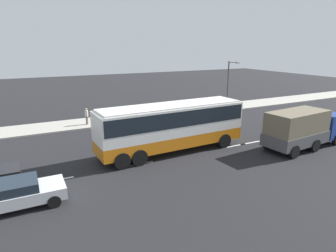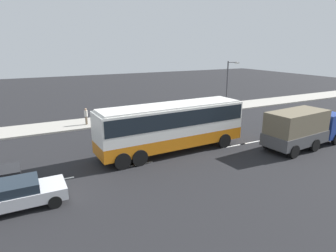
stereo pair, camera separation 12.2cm
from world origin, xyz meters
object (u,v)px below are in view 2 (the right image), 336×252
at_px(coach_bus, 172,123).
at_px(car_white_minivan, 296,120).
at_px(street_lamp, 228,82).
at_px(pedestrian_near_curb, 139,111).
at_px(car_silver_hatch, 16,194).
at_px(cargo_truck, 303,127).
at_px(pedestrian_at_crossing, 86,115).

xyz_separation_m(coach_bus, car_white_minivan, (13.50, 0.10, -1.40)).
relative_size(coach_bus, street_lamp, 1.96).
distance_m(coach_bus, street_lamp, 15.84).
bearing_deg(pedestrian_near_curb, car_silver_hatch, -102.35).
height_order(coach_bus, car_white_minivan, coach_bus).
bearing_deg(cargo_truck, pedestrian_at_crossing, 129.16).
distance_m(car_white_minivan, street_lamp, 9.75).
height_order(car_silver_hatch, pedestrian_at_crossing, pedestrian_at_crossing).
bearing_deg(pedestrian_at_crossing, car_silver_hatch, -77.67).
height_order(car_silver_hatch, car_white_minivan, car_white_minivan).
distance_m(coach_bus, car_silver_hatch, 11.01).
height_order(coach_bus, pedestrian_at_crossing, coach_bus).
relative_size(car_white_minivan, street_lamp, 0.74).
bearing_deg(pedestrian_near_curb, pedestrian_at_crossing, -159.37).
bearing_deg(car_silver_hatch, cargo_truck, -1.20).
height_order(pedestrian_near_curb, street_lamp, street_lamp).
bearing_deg(coach_bus, pedestrian_at_crossing, 109.74).
bearing_deg(pedestrian_near_curb, coach_bus, -67.25).
bearing_deg(cargo_truck, car_white_minivan, 38.47).
xyz_separation_m(car_silver_hatch, pedestrian_at_crossing, (6.26, 13.59, 0.34)).
relative_size(coach_bus, cargo_truck, 1.52).
xyz_separation_m(pedestrian_near_curb, street_lamp, (11.53, 0.11, 2.41)).
bearing_deg(coach_bus, car_white_minivan, -1.76).
distance_m(car_silver_hatch, car_white_minivan, 24.11).
bearing_deg(cargo_truck, pedestrian_near_curb, 117.35).
relative_size(cargo_truck, car_silver_hatch, 1.68).
bearing_deg(street_lamp, cargo_truck, -103.81).
distance_m(car_white_minivan, pedestrian_at_crossing, 20.26).
distance_m(pedestrian_at_crossing, street_lamp, 16.94).
distance_m(cargo_truck, pedestrian_at_crossing, 19.40).
bearing_deg(pedestrian_at_crossing, coach_bus, -30.97).
bearing_deg(car_white_minivan, car_silver_hatch, -172.34).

